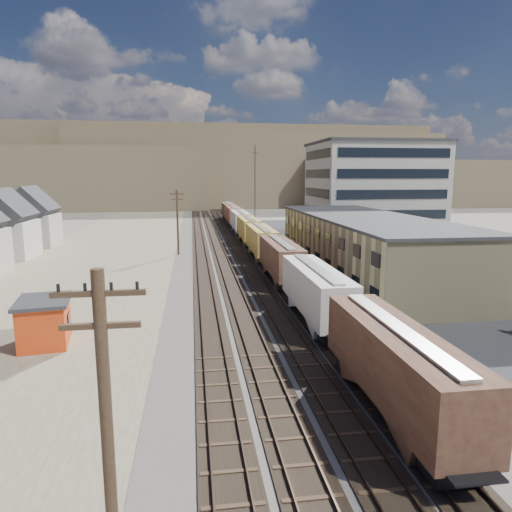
{
  "coord_description": "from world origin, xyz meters",
  "views": [
    {
      "loc": [
        -6.25,
        -28.9,
        12.15
      ],
      "look_at": [
        0.95,
        22.49,
        3.0
      ],
      "focal_mm": 32.0,
      "sensor_mm": 36.0,
      "label": 1
    }
  ],
  "objects": [
    {
      "name": "utility_pole_south",
      "position": [
        -8.5,
        -18.0,
        5.3
      ],
      "size": [
        2.2,
        0.32,
        10.0
      ],
      "color": "#382619",
      "rests_on": "ground"
    },
    {
      "name": "radio_mast",
      "position": [
        6.0,
        60.0,
        9.12
      ],
      "size": [
        1.2,
        0.16,
        18.0
      ],
      "color": "black",
      "rests_on": "ground"
    },
    {
      "name": "office_tower",
      "position": [
        27.95,
        54.95,
        9.26
      ],
      "size": [
        22.6,
        18.6,
        18.45
      ],
      "color": "#9E998E",
      "rests_on": "ground"
    },
    {
      "name": "dirt_yard",
      "position": [
        -20.0,
        40.0,
        0.01
      ],
      "size": [
        24.0,
        180.0,
        0.03
      ],
      "primitive_type": "cube",
      "color": "#6D604B",
      "rests_on": "ground"
    },
    {
      "name": "utility_pole_north",
      "position": [
        -8.5,
        42.0,
        5.3
      ],
      "size": [
        2.2,
        0.32,
        10.0
      ],
      "color": "#382619",
      "rests_on": "ground"
    },
    {
      "name": "hills_north",
      "position": [
        0.17,
        167.92,
        14.1
      ],
      "size": [
        265.0,
        80.0,
        32.0
      ],
      "color": "brown",
      "rests_on": "ground"
    },
    {
      "name": "warehouse",
      "position": [
        14.98,
        25.0,
        3.65
      ],
      "size": [
        12.4,
        40.4,
        7.25
      ],
      "color": "tan",
      "rests_on": "ground"
    },
    {
      "name": "ballast_bed",
      "position": [
        0.0,
        50.0,
        0.03
      ],
      "size": [
        18.0,
        200.0,
        0.06
      ],
      "primitive_type": "cube",
      "color": "#4C4742",
      "rests_on": "ground"
    },
    {
      "name": "maintenance_shed",
      "position": [
        -17.05,
        4.63,
        1.74
      ],
      "size": [
        4.24,
        5.12,
        3.4
      ],
      "color": "red",
      "rests_on": "ground"
    },
    {
      "name": "ground",
      "position": [
        0.0,
        0.0,
        0.0
      ],
      "size": [
        300.0,
        300.0,
        0.0
      ],
      "primitive_type": "plane",
      "color": "#6B6356",
      "rests_on": "ground"
    },
    {
      "name": "parked_car_far",
      "position": [
        26.27,
        54.89,
        0.71
      ],
      "size": [
        2.91,
        4.48,
        1.42
      ],
      "primitive_type": "imported",
      "rotation": [
        0.0,
        0.0,
        -0.32
      ],
      "color": "white",
      "rests_on": "ground"
    },
    {
      "name": "rail_tracks",
      "position": [
        -0.55,
        50.0,
        0.11
      ],
      "size": [
        11.4,
        200.0,
        0.24
      ],
      "color": "black",
      "rests_on": "ground"
    },
    {
      "name": "asphalt_lot",
      "position": [
        22.0,
        35.0,
        0.02
      ],
      "size": [
        26.0,
        120.0,
        0.04
      ],
      "primitive_type": "cube",
      "color": "#232326",
      "rests_on": "ground"
    },
    {
      "name": "parked_car_blue",
      "position": [
        20.93,
        41.71,
        0.79
      ],
      "size": [
        4.39,
        6.25,
        1.58
      ],
      "primitive_type": "imported",
      "rotation": [
        0.0,
        0.0,
        0.34
      ],
      "color": "navy",
      "rests_on": "ground"
    },
    {
      "name": "freight_train",
      "position": [
        3.8,
        44.91,
        2.79
      ],
      "size": [
        3.0,
        119.74,
        4.46
      ],
      "color": "black",
      "rests_on": "ground"
    }
  ]
}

